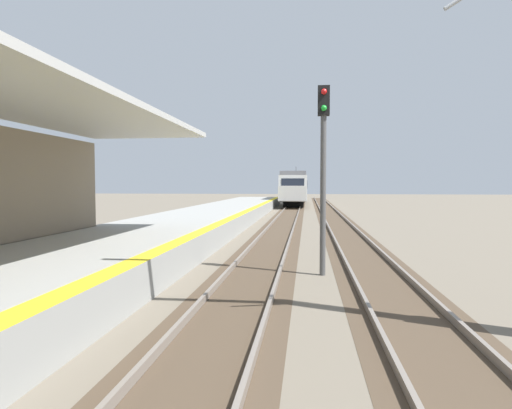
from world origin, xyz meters
TOP-DOWN VIEW (x-y plane):
  - station_platform at (-2.50, 16.00)m, footprint 5.00×80.00m
  - track_pair_nearest_platform at (1.90, 20.00)m, footprint 2.34×120.00m
  - track_pair_middle at (5.30, 20.00)m, footprint 2.34×120.00m
  - approaching_train at (1.90, 54.77)m, footprint 2.93×19.60m
  - rail_signal_post at (3.80, 14.27)m, footprint 0.32×0.34m

SIDE VIEW (x-z plane):
  - track_pair_nearest_platform at x=1.90m, z-range -0.03..0.13m
  - track_pair_middle at x=5.30m, z-range -0.03..0.13m
  - station_platform at x=-2.50m, z-range 0.00..0.90m
  - approaching_train at x=1.90m, z-range -0.20..4.56m
  - rail_signal_post at x=3.80m, z-range 0.59..5.79m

